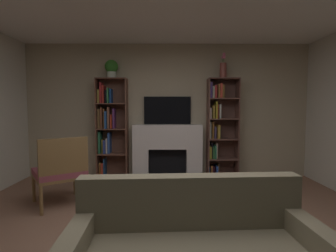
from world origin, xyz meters
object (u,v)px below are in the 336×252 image
(vase_with_flowers, at_px, (223,69))
(coffee_table, at_px, (188,212))
(fireplace, at_px, (167,149))
(bookshelf_left, at_px, (109,127))
(armchair, at_px, (61,170))
(bookshelf_right, at_px, (219,128))
(potted_plant, at_px, (111,68))
(tv, at_px, (167,110))

(vase_with_flowers, bearing_deg, coffee_table, -108.61)
(fireplace, xyz_separation_m, vase_with_flowers, (1.06, -0.02, 1.55))
(bookshelf_left, distance_m, armchair, 1.61)
(fireplace, distance_m, bookshelf_right, 1.08)
(bookshelf_left, height_order, coffee_table, bookshelf_left)
(potted_plant, bearing_deg, armchair, -106.82)
(bookshelf_left, xyz_separation_m, coffee_table, (1.31, -2.63, -0.63))
(potted_plant, xyz_separation_m, vase_with_flowers, (2.12, -0.00, -0.01))
(fireplace, xyz_separation_m, bookshelf_left, (-1.12, 0.02, 0.44))
(bookshelf_left, bearing_deg, armchair, -104.16)
(bookshelf_right, bearing_deg, armchair, -149.41)
(potted_plant, distance_m, coffee_table, 3.37)
(tv, height_order, coffee_table, tv)
(fireplace, distance_m, coffee_table, 2.63)
(fireplace, height_order, bookshelf_left, bookshelf_left)
(armchair, relative_size, coffee_table, 1.19)
(tv, height_order, bookshelf_left, bookshelf_left)
(vase_with_flowers, distance_m, coffee_table, 3.25)
(tv, bearing_deg, bookshelf_right, -5.67)
(bookshelf_left, relative_size, bookshelf_right, 1.00)
(tv, relative_size, armchair, 0.94)
(tv, bearing_deg, fireplace, -90.00)
(potted_plant, xyz_separation_m, armchair, (-0.44, -1.45, -1.61))
(bookshelf_right, distance_m, armchair, 2.93)
(armchair, bearing_deg, potted_plant, 73.18)
(tv, xyz_separation_m, potted_plant, (-1.06, -0.12, 0.80))
(bookshelf_left, height_order, bookshelf_right, same)
(potted_plant, bearing_deg, coffee_table, -64.36)
(tv, distance_m, bookshelf_right, 1.05)
(tv, distance_m, potted_plant, 1.34)
(bookshelf_right, bearing_deg, bookshelf_left, 179.62)
(tv, bearing_deg, vase_with_flowers, -6.53)
(fireplace, bearing_deg, tv, 90.00)
(tv, height_order, armchair, tv)
(bookshelf_right, height_order, vase_with_flowers, vase_with_flowers)
(tv, distance_m, armchair, 2.32)
(potted_plant, height_order, vase_with_flowers, vase_with_flowers)
(vase_with_flowers, bearing_deg, tv, 173.47)
(vase_with_flowers, relative_size, coffee_table, 0.59)
(fireplace, distance_m, tv, 0.76)
(bookshelf_left, relative_size, coffee_table, 2.35)
(bookshelf_right, xyz_separation_m, vase_with_flowers, (0.07, -0.02, 1.13))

